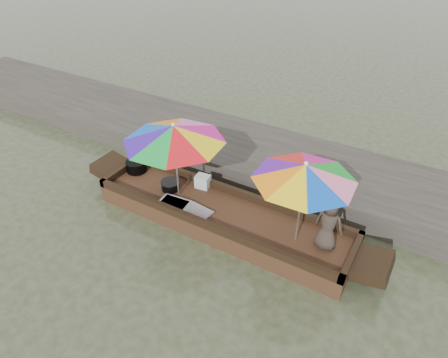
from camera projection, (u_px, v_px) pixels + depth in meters
The scene contains 11 objects.
water at pixel (221, 224), 7.61m from camera, with size 80.00×80.00×0.00m, color #303B1F.
dock at pixel (271, 160), 9.02m from camera, with size 22.00×2.20×0.50m, color #2D2B26.
boat_hull at pixel (221, 217), 7.51m from camera, with size 4.96×1.20×0.35m, color #3B2818.
cooking_pot at pixel (136, 166), 8.43m from camera, with size 0.43×0.43×0.23m, color black.
tray_crayfish at pixel (174, 205), 7.48m from camera, with size 0.57×0.40×0.09m, color silver.
tray_scallop at pixel (196, 212), 7.31m from camera, with size 0.57×0.40×0.06m, color silver.
charcoal_grill at pixel (170, 186), 7.91m from camera, with size 0.35×0.35×0.17m, color black.
supply_bag at pixel (203, 181), 7.94m from camera, with size 0.28×0.22×0.26m, color silver.
vendor at pixel (329, 224), 6.36m from camera, with size 0.48×0.31×0.98m, color #382E27.
umbrella_bow at pixel (176, 161), 7.37m from camera, with size 1.87×1.87×1.55m, color yellow, non-canonical shape.
umbrella_stern at pixel (301, 203), 6.35m from camera, with size 1.64×1.64×1.55m, color green, non-canonical shape.
Camera 1 is at (2.97, -4.91, 5.07)m, focal length 32.00 mm.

